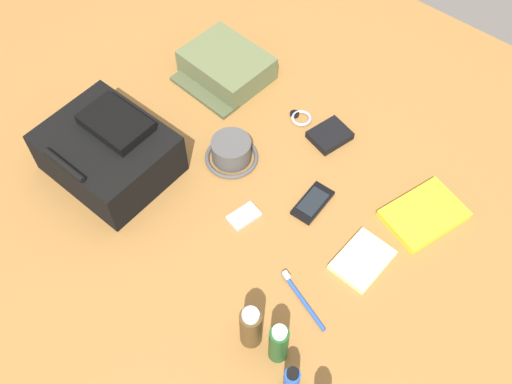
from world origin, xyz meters
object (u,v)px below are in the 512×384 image
deodorant_spray (292,380)px  paperback_novel (424,214)px  cologne_bottle (251,327)px  notepad (362,260)px  bucket_hat (231,152)px  wallet (330,135)px  backpack (109,152)px  cell_phone (313,203)px  toiletry_pouch (226,66)px  shampoo_bottle (279,343)px  toothbrush (300,297)px  media_player (244,216)px  wristwatch (300,118)px

deodorant_spray → paperback_novel: deodorant_spray is taller
cologne_bottle → notepad: 0.35m
bucket_hat → wallet: bearing=-125.2°
backpack → deodorant_spray: (-0.76, 0.16, -0.02)m
cologne_bottle → deodorant_spray: bearing=167.9°
backpack → cell_phone: size_ratio=2.56×
cologne_bottle → cell_phone: cologne_bottle is taller
paperback_novel → cell_phone: size_ratio=1.86×
paperback_novel → wallet: size_ratio=2.17×
toiletry_pouch → wallet: size_ratio=2.40×
toiletry_pouch → bucket_hat: toiletry_pouch is taller
deodorant_spray → cologne_bottle: size_ratio=0.75×
toiletry_pouch → shampoo_bottle: shampoo_bottle is taller
deodorant_spray → cologne_bottle: 0.15m
toiletry_pouch → toothbrush: 0.78m
backpack → wallet: bearing=-130.1°
media_player → deodorant_spray: bearing=143.8°
bucket_hat → toothbrush: bearing=152.5°
bucket_hat → wristwatch: bucket_hat is taller
notepad → backpack: bearing=17.7°
backpack → media_player: (-0.39, -0.11, -0.07)m
media_player → wallet: 0.37m
toiletry_pouch → wristwatch: size_ratio=3.72×
toiletry_pouch → cell_phone: (-0.50, 0.21, -0.03)m
cell_phone → paperback_novel: bearing=-147.5°
bucket_hat → backpack: bearing=45.6°
toiletry_pouch → paperback_novel: size_ratio=1.10×
shampoo_bottle → wallet: bearing=-64.3°
cologne_bottle → wristwatch: cologne_bottle is taller
shampoo_bottle → cell_phone: size_ratio=1.11×
paperback_novel → shampoo_bottle: bearing=83.3°
deodorant_spray → paperback_novel: (0.01, -0.58, -0.04)m
bucket_hat → wallet: bucket_hat is taller
cologne_bottle → backpack: bearing=-11.9°
cell_phone → cologne_bottle: bearing=106.3°
bucket_hat → paperback_novel: (-0.52, -0.18, -0.02)m
bucket_hat → deodorant_spray: 0.66m
toiletry_pouch → wallet: toiletry_pouch is taller
wallet → notepad: wallet is taller
bucket_hat → shampoo_bottle: bearing=141.9°
deodorant_spray → bucket_hat: bearing=-37.2°
backpack → deodorant_spray: backpack is taller
toiletry_pouch → wristwatch: 0.29m
cell_phone → media_player: bearing=52.7°
shampoo_bottle → wallet: size_ratio=1.30×
toothbrush → notepad: size_ratio=1.14×
notepad → wristwatch: bearing=-32.5°
toiletry_pouch → wristwatch: toiletry_pouch is taller
bucket_hat → paperback_novel: bearing=-160.6°
wristwatch → wallet: 0.11m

